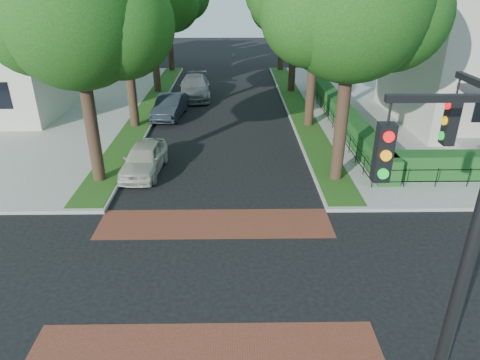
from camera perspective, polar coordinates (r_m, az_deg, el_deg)
name	(u,v)px	position (r m, az deg, el deg)	size (l,w,h in m)	color
ground	(211,276)	(14.06, -3.85, -12.60)	(120.00, 120.00, 0.00)	black
crosswalk_far	(215,223)	(16.69, -3.34, -5.81)	(9.00, 2.20, 0.01)	brown
crosswalk_near	(205,355)	(11.70, -4.63, -22.26)	(9.00, 2.20, 0.01)	brown
grass_strip_ne	(298,107)	(31.67, 7.73, 9.64)	(1.60, 29.80, 0.02)	#214413
grass_strip_nw	(149,107)	(31.93, -12.10, 9.44)	(1.60, 29.80, 0.02)	#214413
tree_right_near	(355,6)	(18.96, 15.05, 21.55)	(7.75, 6.67, 10.66)	black
tree_right_far	(296,3)	(35.66, 7.53, 22.41)	(7.25, 6.23, 9.74)	black
tree_left_near	(79,16)	(19.35, -20.67, 19.83)	(7.50, 6.45, 10.20)	black
tree_left_far	(152,0)	(35.84, -11.64, 22.50)	(7.00, 6.02, 9.86)	black
hedge_main_road	(344,115)	(28.10, 13.64, 8.37)	(1.00, 18.00, 1.20)	#18471B
fence_main_road	(331,118)	(27.96, 12.01, 8.13)	(0.06, 18.00, 0.90)	black
house_left_far	(61,20)	(46.16, -22.77, 19.10)	(10.00, 9.00, 10.14)	beige
traffic_signal	(462,217)	(8.76, 27.48, -4.42)	(2.17, 2.00, 8.00)	black
parked_car_front	(144,158)	(21.19, -12.66, 2.82)	(1.72, 4.27, 1.45)	beige
parked_car_middle	(170,106)	(29.71, -9.31, 9.68)	(1.61, 4.61, 1.52)	#1E262D
parked_car_rear	(195,87)	(34.63, -6.02, 12.22)	(2.32, 5.71, 1.66)	slate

